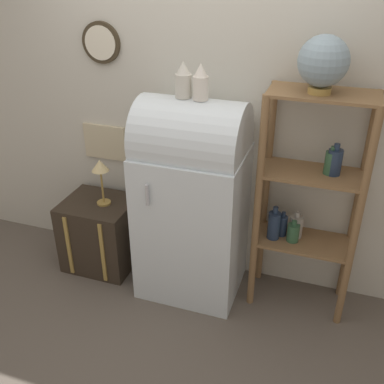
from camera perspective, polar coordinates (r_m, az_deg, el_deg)
The scene contains 9 objects.
ground_plane at distance 3.52m, azimuth -1.34°, elevation -13.95°, with size 12.00×12.00×0.00m, color #60564C.
wall_back at distance 3.30m, azimuth 1.78°, elevation 10.42°, with size 7.00×0.09×2.70m.
refrigerator at distance 3.25m, azimuth 0.00°, elevation -0.81°, with size 0.74×0.64×1.53m.
suitcase_trunk at distance 3.82m, azimuth -11.52°, elevation -5.14°, with size 0.55×0.49×0.59m.
shelf_unit at distance 3.14m, azimuth 14.53°, elevation -0.36°, with size 0.69×0.37×1.62m.
globe at distance 2.80m, azimuth 16.34°, elevation 15.58°, with size 0.30×0.30×0.34m.
vase_left at distance 2.95m, azimuth -1.11°, elevation 13.94°, with size 0.11×0.11×0.23m.
vase_center at distance 2.90m, azimuth 1.11°, elevation 13.67°, with size 0.10×0.10×0.23m.
desk_lamp at distance 3.50m, azimuth -11.55°, elevation 2.74°, with size 0.13×0.13×0.38m.
Camera 1 is at (0.91, -2.43, 2.38)m, focal length 42.00 mm.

